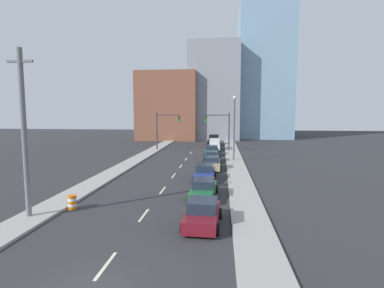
{
  "coord_description": "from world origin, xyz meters",
  "views": [
    {
      "loc": [
        4.91,
        -9.85,
        6.6
      ],
      "look_at": [
        0.89,
        30.91,
        2.2
      ],
      "focal_mm": 28.0,
      "sensor_mm": 36.0,
      "label": 1
    }
  ],
  "objects_px": {
    "sedan_blue": "(205,173)",
    "pickup_truck_black": "(214,141)",
    "traffic_barrel": "(72,202)",
    "sedan_teal": "(212,151)",
    "street_lamp": "(234,124)",
    "box_truck_white": "(215,145)",
    "utility_pole_left_near": "(24,133)",
    "traffic_signal_right": "(222,126)",
    "sedan_maroon": "(203,214)",
    "sedan_navy": "(212,157)",
    "traffic_signal_left": "(163,126)",
    "sedan_green": "(203,189)",
    "sedan_tan": "(212,164)"
  },
  "relations": [
    {
      "from": "sedan_green",
      "to": "pickup_truck_black",
      "type": "relative_size",
      "value": 0.77
    },
    {
      "from": "traffic_signal_right",
      "to": "sedan_teal",
      "type": "xyz_separation_m",
      "value": [
        -1.51,
        -4.99,
        -3.49
      ]
    },
    {
      "from": "sedan_tan",
      "to": "sedan_navy",
      "type": "relative_size",
      "value": 1.02
    },
    {
      "from": "street_lamp",
      "to": "box_truck_white",
      "type": "distance_m",
      "value": 12.79
    },
    {
      "from": "utility_pole_left_near",
      "to": "street_lamp",
      "type": "bearing_deg",
      "value": 59.65
    },
    {
      "from": "box_truck_white",
      "to": "sedan_maroon",
      "type": "bearing_deg",
      "value": -90.14
    },
    {
      "from": "traffic_signal_left",
      "to": "sedan_teal",
      "type": "height_order",
      "value": "traffic_signal_left"
    },
    {
      "from": "sedan_green",
      "to": "box_truck_white",
      "type": "xyz_separation_m",
      "value": [
        0.2,
        29.27,
        0.27
      ]
    },
    {
      "from": "traffic_barrel",
      "to": "utility_pole_left_near",
      "type": "bearing_deg",
      "value": -131.88
    },
    {
      "from": "street_lamp",
      "to": "sedan_green",
      "type": "distance_m",
      "value": 18.27
    },
    {
      "from": "sedan_blue",
      "to": "pickup_truck_black",
      "type": "relative_size",
      "value": 0.76
    },
    {
      "from": "sedan_tan",
      "to": "sedan_teal",
      "type": "relative_size",
      "value": 0.97
    },
    {
      "from": "sedan_navy",
      "to": "pickup_truck_black",
      "type": "height_order",
      "value": "pickup_truck_black"
    },
    {
      "from": "street_lamp",
      "to": "sedan_maroon",
      "type": "bearing_deg",
      "value": -96.69
    },
    {
      "from": "traffic_signal_left",
      "to": "traffic_barrel",
      "type": "distance_m",
      "value": 31.75
    },
    {
      "from": "traffic_signal_right",
      "to": "pickup_truck_black",
      "type": "distance_m",
      "value": 9.3
    },
    {
      "from": "street_lamp",
      "to": "box_truck_white",
      "type": "height_order",
      "value": "street_lamp"
    },
    {
      "from": "traffic_signal_left",
      "to": "sedan_teal",
      "type": "xyz_separation_m",
      "value": [
        8.53,
        -4.99,
        -3.49
      ]
    },
    {
      "from": "utility_pole_left_near",
      "to": "sedan_teal",
      "type": "relative_size",
      "value": 2.29
    },
    {
      "from": "traffic_barrel",
      "to": "box_truck_white",
      "type": "bearing_deg",
      "value": 74.81
    },
    {
      "from": "traffic_signal_right",
      "to": "sedan_navy",
      "type": "height_order",
      "value": "traffic_signal_right"
    },
    {
      "from": "sedan_tan",
      "to": "box_truck_white",
      "type": "bearing_deg",
      "value": 89.8
    },
    {
      "from": "utility_pole_left_near",
      "to": "sedan_teal",
      "type": "xyz_separation_m",
      "value": [
        10.49,
        28.54,
        -4.63
      ]
    },
    {
      "from": "traffic_signal_left",
      "to": "sedan_green",
      "type": "xyz_separation_m",
      "value": [
        8.58,
        -27.87,
        -3.51
      ]
    },
    {
      "from": "street_lamp",
      "to": "sedan_blue",
      "type": "relative_size",
      "value": 1.81
    },
    {
      "from": "traffic_signal_right",
      "to": "pickup_truck_black",
      "type": "xyz_separation_m",
      "value": [
        -1.62,
        8.54,
        -3.32
      ]
    },
    {
      "from": "sedan_blue",
      "to": "sedan_navy",
      "type": "xyz_separation_m",
      "value": [
        0.39,
        10.61,
        -0.03
      ]
    },
    {
      "from": "traffic_signal_right",
      "to": "pickup_truck_black",
      "type": "height_order",
      "value": "traffic_signal_right"
    },
    {
      "from": "sedan_navy",
      "to": "sedan_tan",
      "type": "bearing_deg",
      "value": -85.75
    },
    {
      "from": "traffic_signal_right",
      "to": "sedan_green",
      "type": "xyz_separation_m",
      "value": [
        -1.46,
        -27.87,
        -3.51
      ]
    },
    {
      "from": "traffic_signal_left",
      "to": "sedan_teal",
      "type": "relative_size",
      "value": 1.43
    },
    {
      "from": "traffic_signal_left",
      "to": "box_truck_white",
      "type": "height_order",
      "value": "traffic_signal_left"
    },
    {
      "from": "sedan_tan",
      "to": "traffic_signal_left",
      "type": "bearing_deg",
      "value": 117.85
    },
    {
      "from": "sedan_tan",
      "to": "box_truck_white",
      "type": "height_order",
      "value": "box_truck_white"
    },
    {
      "from": "traffic_signal_right",
      "to": "traffic_barrel",
      "type": "xyz_separation_m",
      "value": [
        -10.2,
        -31.53,
        -3.7
      ]
    },
    {
      "from": "box_truck_white",
      "to": "traffic_signal_right",
      "type": "bearing_deg",
      "value": -48.14
    },
    {
      "from": "sedan_tan",
      "to": "pickup_truck_black",
      "type": "xyz_separation_m",
      "value": [
        -0.49,
        24.96,
        0.18
      ]
    },
    {
      "from": "sedan_tan",
      "to": "sedan_green",
      "type": "bearing_deg",
      "value": -92.32
    },
    {
      "from": "traffic_signal_left",
      "to": "utility_pole_left_near",
      "type": "xyz_separation_m",
      "value": [
        -1.95,
        -33.53,
        1.14
      ]
    },
    {
      "from": "sedan_maroon",
      "to": "sedan_navy",
      "type": "bearing_deg",
      "value": 93.05
    },
    {
      "from": "street_lamp",
      "to": "pickup_truck_black",
      "type": "height_order",
      "value": "street_lamp"
    },
    {
      "from": "traffic_barrel",
      "to": "traffic_signal_left",
      "type": "bearing_deg",
      "value": 89.71
    },
    {
      "from": "utility_pole_left_near",
      "to": "pickup_truck_black",
      "type": "relative_size",
      "value": 1.66
    },
    {
      "from": "pickup_truck_black",
      "to": "street_lamp",
      "type": "bearing_deg",
      "value": -79.45
    },
    {
      "from": "street_lamp",
      "to": "pickup_truck_black",
      "type": "distance_m",
      "value": 19.63
    },
    {
      "from": "sedan_blue",
      "to": "sedan_teal",
      "type": "height_order",
      "value": "sedan_blue"
    },
    {
      "from": "street_lamp",
      "to": "traffic_signal_right",
      "type": "bearing_deg",
      "value": 98.51
    },
    {
      "from": "sedan_maroon",
      "to": "sedan_navy",
      "type": "xyz_separation_m",
      "value": [
        -0.14,
        22.38,
        -0.04
      ]
    },
    {
      "from": "traffic_signal_right",
      "to": "sedan_blue",
      "type": "bearing_deg",
      "value": -94.45
    },
    {
      "from": "traffic_barrel",
      "to": "sedan_teal",
      "type": "relative_size",
      "value": 0.21
    }
  ]
}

